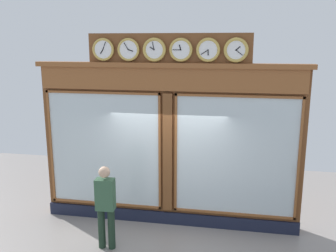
{
  "coord_description": "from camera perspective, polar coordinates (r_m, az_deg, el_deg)",
  "views": [
    {
      "loc": [
        -1.37,
        7.51,
        3.99
      ],
      "look_at": [
        0.0,
        0.0,
        2.24
      ],
      "focal_mm": 39.59,
      "sensor_mm": 36.0,
      "label": 1
    }
  ],
  "objects": [
    {
      "name": "pedestrian",
      "position": [
        7.39,
        -9.59,
        -11.75
      ],
      "size": [
        0.37,
        0.23,
        1.69
      ],
      "color": "#1C2F21",
      "rests_on": "ground_plane"
    },
    {
      "name": "shop_facade",
      "position": [
        8.05,
        0.16,
        -2.59
      ],
      "size": [
        5.75,
        0.42,
        4.16
      ],
      "color": "brown",
      "rests_on": "ground_plane"
    }
  ]
}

